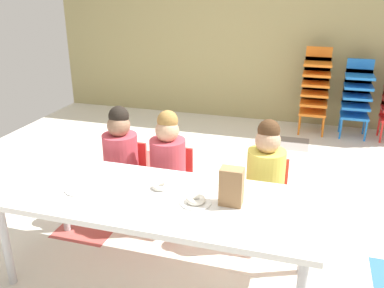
{
  "coord_description": "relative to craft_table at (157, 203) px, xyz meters",
  "views": [
    {
      "loc": [
        0.65,
        -2.84,
        1.76
      ],
      "look_at": [
        -0.02,
        -0.59,
        0.84
      ],
      "focal_mm": 38.71,
      "sensor_mm": 36.0,
      "label": 1
    }
  ],
  "objects": [
    {
      "name": "kid_chair_blue_stack",
      "position": [
        1.32,
        3.14,
        -0.02
      ],
      "size": [
        0.32,
        0.3,
        0.92
      ],
      "color": "blue",
      "rests_on": "ground_plane"
    },
    {
      "name": "craft_table",
      "position": [
        0.0,
        0.0,
        0.0
      ],
      "size": [
        1.89,
        0.73,
        0.59
      ],
      "color": "white",
      "rests_on": "ground_plane"
    },
    {
      "name": "paper_plate_near_edge",
      "position": [
        0.25,
        -0.02,
        0.05
      ],
      "size": [
        0.18,
        0.18,
        0.01
      ],
      "primitive_type": "cylinder",
      "color": "white",
      "rests_on": "craft_table"
    },
    {
      "name": "seated_child_far_right",
      "position": [
        0.57,
        0.6,
        0.01
      ],
      "size": [
        0.32,
        0.32,
        0.92
      ],
      "color": "red",
      "rests_on": "ground_plane"
    },
    {
      "name": "seated_child_middle_seat",
      "position": [
        -0.14,
        0.6,
        0.01
      ],
      "size": [
        0.32,
        0.31,
        0.92
      ],
      "color": "red",
      "rests_on": "ground_plane"
    },
    {
      "name": "kid_chair_orange_stack",
      "position": [
        0.84,
        3.14,
        0.04
      ],
      "size": [
        0.32,
        0.3,
        1.04
      ],
      "color": "orange",
      "rests_on": "ground_plane"
    },
    {
      "name": "paper_plate_center_table",
      "position": [
        -0.47,
        -0.06,
        0.05
      ],
      "size": [
        0.18,
        0.18,
        0.01
      ],
      "primitive_type": "cylinder",
      "color": "white",
      "rests_on": "craft_table"
    },
    {
      "name": "donut_powdered_loose",
      "position": [
        -0.01,
        0.1,
        0.06
      ],
      "size": [
        0.1,
        0.1,
        0.03
      ],
      "primitive_type": "torus",
      "color": "white",
      "rests_on": "craft_table"
    },
    {
      "name": "seated_child_near_camera",
      "position": [
        -0.52,
        0.6,
        0.01
      ],
      "size": [
        0.34,
        0.34,
        0.92
      ],
      "color": "red",
      "rests_on": "ground_plane"
    },
    {
      "name": "back_wall",
      "position": [
        0.17,
        3.51,
        0.81
      ],
      "size": [
        5.83,
        0.1,
        2.69
      ],
      "primitive_type": "cube",
      "color": "tan",
      "rests_on": "ground_plane"
    },
    {
      "name": "paper_bag_brown",
      "position": [
        0.44,
        0.03,
        0.16
      ],
      "size": [
        0.13,
        0.09,
        0.22
      ],
      "primitive_type": "cube",
      "color": "#9E754C",
      "rests_on": "craft_table"
    },
    {
      "name": "donut_powdered_on_plate",
      "position": [
        0.25,
        -0.02,
        0.07
      ],
      "size": [
        0.11,
        0.11,
        0.03
      ],
      "primitive_type": "torus",
      "color": "white",
      "rests_on": "craft_table"
    },
    {
      "name": "ground_plane",
      "position": [
        0.17,
        0.84,
        -0.55
      ],
      "size": [
        5.83,
        5.34,
        0.02
      ],
      "color": "silver"
    }
  ]
}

